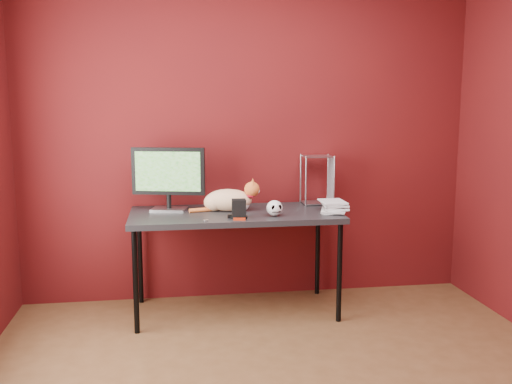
{
  "coord_description": "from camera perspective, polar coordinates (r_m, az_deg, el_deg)",
  "views": [
    {
      "loc": [
        -0.6,
        -2.65,
        1.54
      ],
      "look_at": [
        -0.03,
        1.15,
        0.93
      ],
      "focal_mm": 40.0,
      "sensor_mm": 36.0,
      "label": 1
    }
  ],
  "objects": [
    {
      "name": "room",
      "position": [
        2.72,
        4.26,
        7.04
      ],
      "size": [
        3.52,
        3.52,
        2.61
      ],
      "color": "#51341C",
      "rests_on": "ground"
    },
    {
      "name": "desk",
      "position": [
        4.13,
        -2.12,
        -2.71
      ],
      "size": [
        1.5,
        0.7,
        0.75
      ],
      "color": "black",
      "rests_on": "ground"
    },
    {
      "name": "monitor",
      "position": [
        4.18,
        -8.76,
        1.63
      ],
      "size": [
        0.53,
        0.23,
        0.46
      ],
      "rotation": [
        0.0,
        0.0,
        -0.24
      ],
      "color": "#A3A3A7",
      "rests_on": "desk"
    },
    {
      "name": "cat",
      "position": [
        4.15,
        -2.73,
        -0.78
      ],
      "size": [
        0.51,
        0.24,
        0.24
      ],
      "rotation": [
        0.0,
        0.0,
        -0.2
      ],
      "color": "orange",
      "rests_on": "desk"
    },
    {
      "name": "skull_mug",
      "position": [
        3.96,
        1.87,
        -1.61
      ],
      "size": [
        0.11,
        0.11,
        0.11
      ],
      "rotation": [
        0.0,
        0.0,
        0.11
      ],
      "color": "white",
      "rests_on": "desk"
    },
    {
      "name": "speaker",
      "position": [
        3.89,
        -1.73,
        -1.77
      ],
      "size": [
        0.11,
        0.11,
        0.13
      ],
      "rotation": [
        0.0,
        0.0,
        -0.06
      ],
      "color": "black",
      "rests_on": "desk"
    },
    {
      "name": "book_stack",
      "position": [
        4.1,
        6.77,
        4.41
      ],
      "size": [
        0.23,
        0.27,
        0.93
      ],
      "rotation": [
        0.0,
        0.0,
        -0.1
      ],
      "color": "beige",
      "rests_on": "desk"
    },
    {
      "name": "wire_rack",
      "position": [
        4.44,
        6.13,
        1.24
      ],
      "size": [
        0.23,
        0.19,
        0.38
      ],
      "rotation": [
        0.0,
        0.0,
        -0.01
      ],
      "color": "#A3A3A7",
      "rests_on": "desk"
    },
    {
      "name": "pocket_knife",
      "position": [
        3.83,
        -1.66,
        -2.73
      ],
      "size": [
        0.08,
        0.04,
        0.02
      ],
      "primitive_type": "cube",
      "rotation": [
        0.0,
        0.0,
        -0.22
      ],
      "color": "#AB260D",
      "rests_on": "desk"
    },
    {
      "name": "black_gadget",
      "position": [
        3.91,
        -2.49,
        -2.44
      ],
      "size": [
        0.05,
        0.04,
        0.02
      ],
      "primitive_type": "cube",
      "rotation": [
        0.0,
        0.0,
        -0.15
      ],
      "color": "black",
      "rests_on": "desk"
    },
    {
      "name": "washer",
      "position": [
        3.85,
        -5.03,
        -2.82
      ],
      "size": [
        0.04,
        0.04,
        0.0
      ],
      "primitive_type": "cylinder",
      "color": "#A3A3A7",
      "rests_on": "desk"
    }
  ]
}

